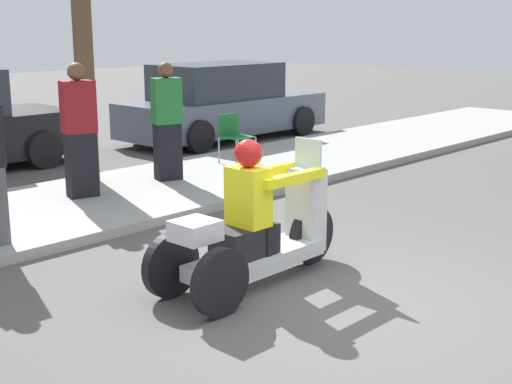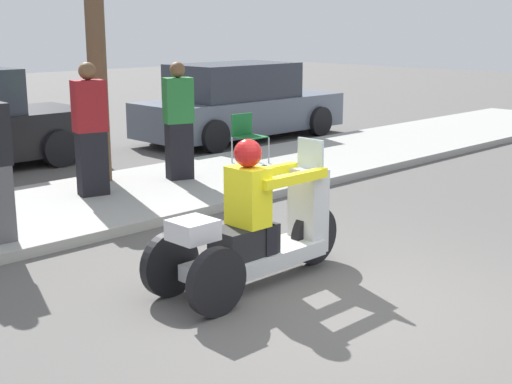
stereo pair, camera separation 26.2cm
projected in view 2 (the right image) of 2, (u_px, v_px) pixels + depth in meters
ground_plane at (344, 310)px, 6.20m from camera, size 60.00×60.00×0.00m
sidewalk_strip at (71, 208)px, 9.38m from camera, size 28.00×2.80×0.12m
motorcycle_trike at (256, 233)px, 6.71m from camera, size 2.22×0.74×1.41m
spectator_far_back at (91, 132)px, 9.64m from camera, size 0.48×0.35×1.81m
spectator_by_tree at (179, 123)px, 10.66m from camera, size 0.48×0.37×1.76m
folding_chair_curbside at (246, 133)px, 12.01m from camera, size 0.49×0.49×0.82m
parked_car_lot_far at (239, 104)px, 15.12m from camera, size 4.73×1.93×1.61m
tree_trunk at (97, 68)px, 10.35m from camera, size 0.28×0.28×3.36m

